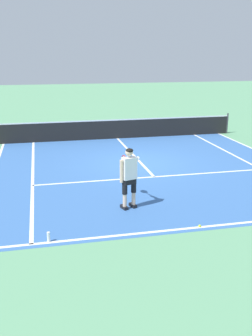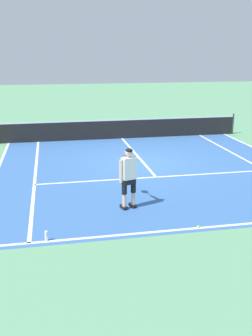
% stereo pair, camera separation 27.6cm
% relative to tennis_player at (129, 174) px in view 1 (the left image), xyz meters
% --- Properties ---
extents(ground_plane, '(80.00, 80.00, 0.00)m').
position_rel_tennis_player_xyz_m(ground_plane, '(1.49, 4.35, -0.99)').
color(ground_plane, '#609E70').
extents(court_inner_surface, '(10.98, 10.92, 0.00)m').
position_rel_tennis_player_xyz_m(court_inner_surface, '(1.49, 3.66, -0.99)').
color(court_inner_surface, '#3866A8').
rests_on(court_inner_surface, ground).
extents(line_baseline, '(10.98, 0.10, 0.01)m').
position_rel_tennis_player_xyz_m(line_baseline, '(1.49, -1.60, -0.99)').
color(line_baseline, white).
rests_on(line_baseline, ground).
extents(line_service, '(8.23, 0.10, 0.01)m').
position_rel_tennis_player_xyz_m(line_service, '(1.49, 2.52, -0.99)').
color(line_service, white).
rests_on(line_service, ground).
extents(line_centre_service, '(0.10, 6.40, 0.01)m').
position_rel_tennis_player_xyz_m(line_centre_service, '(1.49, 5.72, -0.99)').
color(line_centre_service, white).
rests_on(line_centre_service, ground).
extents(line_singles_left, '(0.10, 10.52, 0.01)m').
position_rel_tennis_player_xyz_m(line_singles_left, '(-2.63, 3.66, -0.99)').
color(line_singles_left, white).
rests_on(line_singles_left, ground).
extents(line_singles_right, '(0.10, 10.52, 0.01)m').
position_rel_tennis_player_xyz_m(line_singles_right, '(5.60, 3.66, -0.99)').
color(line_singles_right, white).
rests_on(line_singles_right, ground).
extents(tennis_net, '(11.96, 0.08, 1.07)m').
position_rel_tennis_player_xyz_m(tennis_net, '(1.49, 8.92, -0.49)').
color(tennis_net, '#333338').
rests_on(tennis_net, ground).
extents(tennis_player, '(0.58, 1.22, 1.71)m').
position_rel_tennis_player_xyz_m(tennis_player, '(0.00, 0.00, 0.00)').
color(tennis_player, black).
rests_on(tennis_player, ground).
extents(tennis_ball_near_feet, '(0.07, 0.07, 0.07)m').
position_rel_tennis_player_xyz_m(tennis_ball_near_feet, '(1.43, -1.59, -0.96)').
color(tennis_ball_near_feet, '#CCE02D').
rests_on(tennis_ball_near_feet, ground).
extents(water_bottle, '(0.07, 0.07, 0.24)m').
position_rel_tennis_player_xyz_m(water_bottle, '(-2.24, -1.56, -0.87)').
color(water_bottle, white).
rests_on(water_bottle, ground).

